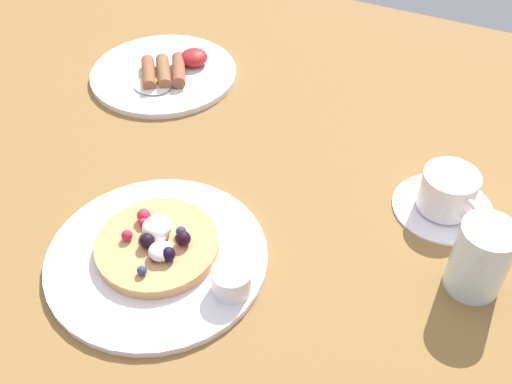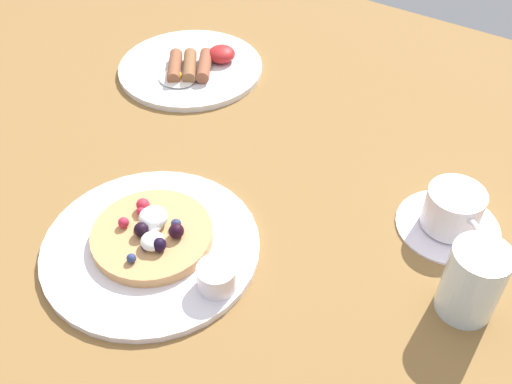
{
  "view_description": "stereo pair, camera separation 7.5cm",
  "coord_description": "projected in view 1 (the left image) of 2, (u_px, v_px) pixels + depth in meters",
  "views": [
    {
      "loc": [
        0.28,
        -0.53,
        0.58
      ],
      "look_at": [
        0.04,
        -0.02,
        0.04
      ],
      "focal_mm": 41.25,
      "sensor_mm": 36.0,
      "label": 1
    },
    {
      "loc": [
        0.35,
        -0.49,
        0.58
      ],
      "look_at": [
        0.04,
        -0.02,
        0.04
      ],
      "focal_mm": 41.25,
      "sensor_mm": 36.0,
      "label": 2
    }
  ],
  "objects": [
    {
      "name": "ground_plane",
      "position": [
        238.0,
        203.0,
        0.85
      ],
      "size": [
        2.08,
        1.3,
        0.03
      ],
      "primitive_type": "cube",
      "color": "olive"
    },
    {
      "name": "pancake_plate",
      "position": [
        157.0,
        257.0,
        0.75
      ],
      "size": [
        0.28,
        0.28,
        0.01
      ],
      "primitive_type": "cylinder",
      "color": "white",
      "rests_on": "ground_plane"
    },
    {
      "name": "pancake_with_berries",
      "position": [
        158.0,
        244.0,
        0.74
      ],
      "size": [
        0.16,
        0.16,
        0.04
      ],
      "color": "tan",
      "rests_on": "pancake_plate"
    },
    {
      "name": "syrup_ramekin",
      "position": [
        232.0,
        280.0,
        0.69
      ],
      "size": [
        0.05,
        0.05,
        0.03
      ],
      "color": "white",
      "rests_on": "pancake_plate"
    },
    {
      "name": "breakfast_plate",
      "position": [
        164.0,
        74.0,
        1.05
      ],
      "size": [
        0.26,
        0.26,
        0.01
      ],
      "primitive_type": "cylinder",
      "color": "white",
      "rests_on": "ground_plane"
    },
    {
      "name": "fried_breakfast",
      "position": [
        171.0,
        69.0,
        1.03
      ],
      "size": [
        0.11,
        0.15,
        0.03
      ],
      "color": "brown",
      "rests_on": "breakfast_plate"
    },
    {
      "name": "coffee_saucer",
      "position": [
        443.0,
        207.0,
        0.81
      ],
      "size": [
        0.14,
        0.14,
        0.01
      ],
      "primitive_type": "cylinder",
      "color": "white",
      "rests_on": "ground_plane"
    },
    {
      "name": "coffee_cup",
      "position": [
        449.0,
        191.0,
        0.79
      ],
      "size": [
        0.09,
        0.09,
        0.06
      ],
      "color": "white",
      "rests_on": "coffee_saucer"
    },
    {
      "name": "water_glass",
      "position": [
        481.0,
        258.0,
        0.69
      ],
      "size": [
        0.07,
        0.07,
        0.1
      ],
      "primitive_type": "cylinder",
      "color": "silver",
      "rests_on": "ground_plane"
    }
  ]
}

